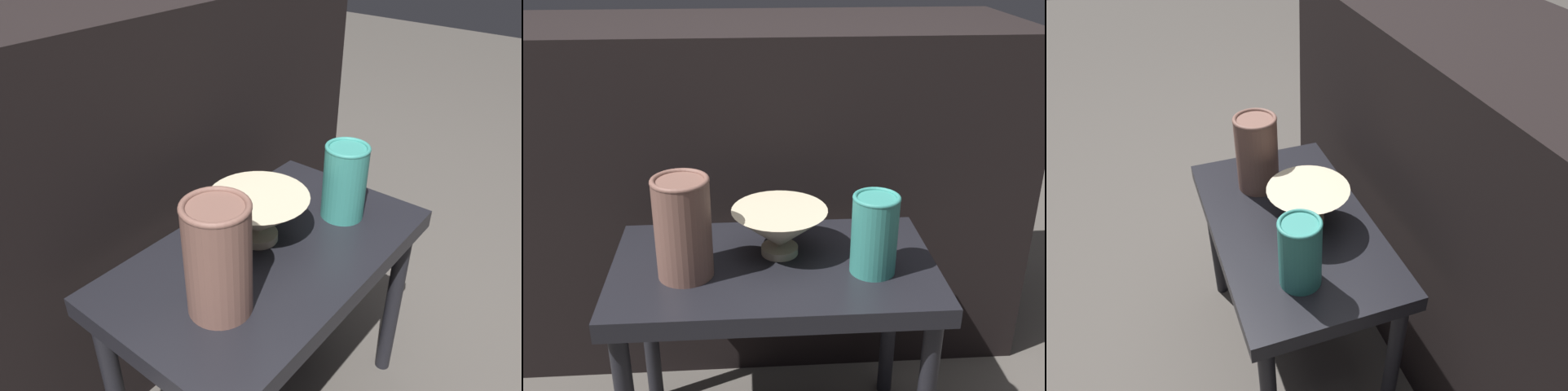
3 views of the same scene
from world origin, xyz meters
TOP-DOWN VIEW (x-y plane):
  - table at (0.00, 0.00)m, footprint 0.65×0.37m
  - couch_backdrop at (0.00, 0.51)m, footprint 1.33×0.50m
  - bowl at (0.01, 0.04)m, footprint 0.19×0.19m
  - vase_textured_left at (-0.17, -0.03)m, footprint 0.11×0.11m
  - vase_colorful_right at (0.19, -0.04)m, footprint 0.09×0.09m

SIDE VIEW (x-z plane):
  - table at x=0.00m, z-range 0.17..0.65m
  - couch_backdrop at x=0.00m, z-range 0.00..0.88m
  - bowl at x=0.01m, z-range 0.48..0.58m
  - vase_colorful_right at x=0.19m, z-range 0.48..0.64m
  - vase_textured_left at x=-0.17m, z-range 0.48..0.68m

